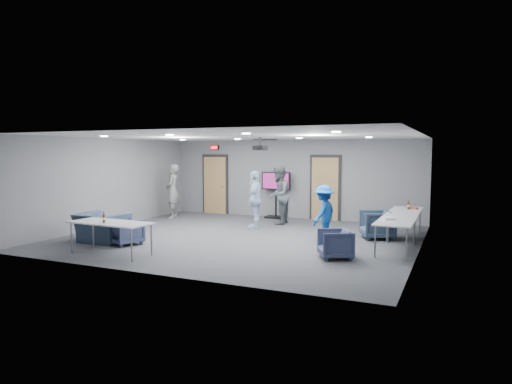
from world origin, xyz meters
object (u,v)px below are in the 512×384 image
at_px(person_c, 255,200).
at_px(table_front_left, 111,224).
at_px(bottle_front, 104,218).
at_px(projector, 260,148).
at_px(chair_front_b, 102,228).
at_px(chair_right_c, 335,244).
at_px(bottle_right, 408,206).
at_px(chair_front_a, 126,231).
at_px(chair_right_a, 377,225).
at_px(tv_stand, 276,192).
at_px(person_b, 279,195).
at_px(table_right_a, 405,212).
at_px(table_right_b, 396,222).
at_px(person_a, 173,191).
at_px(person_d, 324,214).

height_order(person_c, table_front_left, person_c).
height_order(bottle_front, projector, projector).
bearing_deg(chair_front_b, chair_right_c, -174.36).
height_order(person_c, bottle_right, person_c).
height_order(chair_front_a, projector, projector).
relative_size(person_c, chair_front_a, 2.41).
relative_size(chair_right_a, tv_stand, 0.51).
xyz_separation_m(person_b, table_right_a, (3.92, -0.69, -0.23)).
relative_size(table_right_a, table_right_b, 0.97).
xyz_separation_m(person_c, bottle_right, (4.32, 0.63, -0.04)).
xyz_separation_m(person_a, person_b, (3.86, 0.21, -0.02)).
bearing_deg(table_front_left, person_a, 112.99).
xyz_separation_m(chair_right_a, bottle_front, (-5.21, -4.42, 0.45)).
height_order(table_right_a, bottle_right, bottle_right).
bearing_deg(tv_stand, table_right_a, -22.99).
bearing_deg(chair_right_a, chair_front_b, -85.76).
relative_size(chair_right_c, chair_front_b, 0.61).
bearing_deg(table_right_a, projector, 110.05).
bearing_deg(person_d, table_right_a, 140.39).
height_order(person_d, chair_front_b, person_d).
bearing_deg(bottle_right, table_front_left, -138.65).
bearing_deg(table_right_b, table_front_left, 116.97).
distance_m(chair_right_c, table_right_a, 3.39).
height_order(person_c, table_right_a, person_c).
relative_size(person_c, bottle_front, 6.87).
xyz_separation_m(chair_front_a, table_front_left, (0.42, -1.00, 0.36)).
xyz_separation_m(chair_right_c, table_front_left, (-4.68, -1.66, 0.38)).
bearing_deg(person_c, tv_stand, 171.32).
distance_m(person_a, person_b, 3.86).
height_order(table_right_a, table_right_b, same).
bearing_deg(bottle_front, chair_front_b, 134.44).
distance_m(person_a, person_c, 3.60).
relative_size(person_c, chair_front_b, 1.52).
xyz_separation_m(person_c, person_d, (2.44, -1.17, -0.14)).
bearing_deg(bottle_right, chair_right_a, -129.96).
distance_m(person_d, chair_right_c, 1.87).
distance_m(person_d, chair_front_b, 5.65).
xyz_separation_m(chair_front_a, bottle_front, (0.34, -1.12, 0.50)).
bearing_deg(tv_stand, projector, -75.93).
bearing_deg(chair_front_a, projector, -114.48).
bearing_deg(table_right_b, chair_right_a, 25.60).
bearing_deg(table_right_a, chair_front_b, 118.91).
xyz_separation_m(chair_front_a, table_right_a, (6.20, 3.84, 0.36)).
bearing_deg(chair_right_c, table_right_b, 111.95).
bearing_deg(tv_stand, bottle_right, -19.60).
relative_size(chair_right_c, table_right_a, 0.36).
bearing_deg(table_front_left, tv_stand, 81.60).
height_order(person_c, chair_right_a, person_c).
distance_m(person_a, chair_right_c, 7.64).
distance_m(person_b, bottle_right, 3.99).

